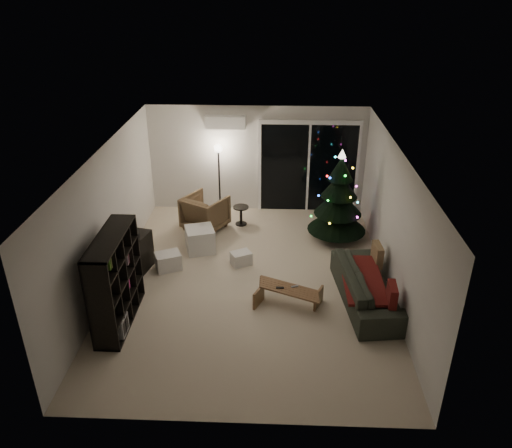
{
  "coord_description": "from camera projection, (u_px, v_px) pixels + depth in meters",
  "views": [
    {
      "loc": [
        0.43,
        -7.76,
        5.1
      ],
      "look_at": [
        0.1,
        0.3,
        1.05
      ],
      "focal_mm": 35.0,
      "sensor_mm": 36.0,
      "label": 1
    }
  ],
  "objects": [
    {
      "name": "remote_a",
      "position": [
        280.0,
        288.0,
        8.43
      ],
      "size": [
        0.14,
        0.04,
        0.02
      ],
      "primitive_type": "cube",
      "color": "black",
      "rests_on": "coffee_table"
    },
    {
      "name": "media_cabinet",
      "position": [
        129.0,
        260.0,
        9.22
      ],
      "size": [
        0.69,
        1.25,
        0.74
      ],
      "primitive_type": "cube",
      "rotation": [
        0.0,
        0.0,
        -0.23
      ],
      "color": "black",
      "rests_on": "floor"
    },
    {
      "name": "floor_lamp",
      "position": [
        219.0,
        182.0,
        11.48
      ],
      "size": [
        0.26,
        0.26,
        1.64
      ],
      "primitive_type": "cylinder",
      "color": "black",
      "rests_on": "floor"
    },
    {
      "name": "ottoman",
      "position": [
        200.0,
        240.0,
        10.18
      ],
      "size": [
        0.69,
        0.69,
        0.5
      ],
      "primitive_type": "cube",
      "rotation": [
        0.0,
        0.0,
        0.3
      ],
      "color": "silver",
      "rests_on": "floor"
    },
    {
      "name": "cardboard_box_b",
      "position": [
        241.0,
        258.0,
        9.74
      ],
      "size": [
        0.46,
        0.42,
        0.26
      ],
      "primitive_type": "cube",
      "rotation": [
        0.0,
        0.0,
        0.49
      ],
      "color": "silver",
      "rests_on": "floor"
    },
    {
      "name": "bookshelf",
      "position": [
        104.0,
        280.0,
        7.87
      ],
      "size": [
        0.66,
        1.6,
        1.56
      ],
      "primitive_type": null,
      "rotation": [
        0.0,
        0.0,
        0.18
      ],
      "color": "black",
      "rests_on": "floor"
    },
    {
      "name": "cushion_b",
      "position": [
        392.0,
        296.0,
        7.84
      ],
      "size": [
        0.15,
        0.42,
        0.41
      ],
      "primitive_type": "cube",
      "rotation": [
        0.0,
        0.0,
        -0.07
      ],
      "color": "maroon",
      "rests_on": "sofa"
    },
    {
      "name": "armchair",
      "position": [
        205.0,
        212.0,
        11.01
      ],
      "size": [
        1.14,
        1.15,
        0.77
      ],
      "primitive_type": "imported",
      "rotation": [
        0.0,
        0.0,
        2.61
      ],
      "color": "#4B3720",
      "rests_on": "floor"
    },
    {
      "name": "stereo",
      "position": [
        126.0,
        238.0,
        9.02
      ],
      "size": [
        0.37,
        0.44,
        0.16
      ],
      "primitive_type": "cube",
      "color": "black",
      "rests_on": "media_cabinet"
    },
    {
      "name": "coffee_table",
      "position": [
        289.0,
        297.0,
        8.51
      ],
      "size": [
        1.14,
        0.79,
        0.34
      ],
      "primitive_type": null,
      "rotation": [
        0.0,
        0.0,
        -0.42
      ],
      "color": "brown",
      "rests_on": "floor"
    },
    {
      "name": "christmas_tree",
      "position": [
        339.0,
        196.0,
        10.29
      ],
      "size": [
        1.5,
        1.5,
        2.0
      ],
      "primitive_type": "cone",
      "rotation": [
        0.0,
        0.0,
        -0.24
      ],
      "color": "black",
      "rests_on": "floor"
    },
    {
      "name": "sofa_throw",
      "position": [
        362.0,
        279.0,
        8.49
      ],
      "size": [
        0.66,
        1.53,
        0.05
      ],
      "primitive_type": "cube",
      "color": "maroon",
      "rests_on": "sofa"
    },
    {
      "name": "side_table",
      "position": [
        241.0,
        215.0,
        11.26
      ],
      "size": [
        0.45,
        0.45,
        0.44
      ],
      "primitive_type": "cylinder",
      "rotation": [
        0.0,
        0.0,
        -0.32
      ],
      "color": "black",
      "rests_on": "floor"
    },
    {
      "name": "remote_b",
      "position": [
        295.0,
        286.0,
        8.47
      ],
      "size": [
        0.13,
        0.08,
        0.02
      ],
      "primitive_type": "cube",
      "rotation": [
        0.0,
        0.0,
        0.35
      ],
      "color": "slate",
      "rests_on": "coffee_table"
    },
    {
      "name": "sofa",
      "position": [
        368.0,
        286.0,
        8.54
      ],
      "size": [
        1.07,
        2.21,
        0.62
      ],
      "primitive_type": "imported",
      "rotation": [
        0.0,
        0.0,
        1.69
      ],
      "color": "black",
      "rests_on": "floor"
    },
    {
      "name": "cushion_a",
      "position": [
        377.0,
        255.0,
        9.0
      ],
      "size": [
        0.16,
        0.42,
        0.41
      ],
      "primitive_type": "cube",
      "rotation": [
        0.0,
        0.0,
        0.09
      ],
      "color": "#9D7251",
      "rests_on": "sofa"
    },
    {
      "name": "cardboard_box_a",
      "position": [
        168.0,
        261.0,
        9.57
      ],
      "size": [
        0.57,
        0.51,
        0.33
      ],
      "primitive_type": "cube",
      "rotation": [
        0.0,
        0.0,
        0.42
      ],
      "color": "silver",
      "rests_on": "floor"
    },
    {
      "name": "room",
      "position": [
        276.0,
        199.0,
        10.09
      ],
      "size": [
        6.5,
        7.51,
        2.6
      ],
      "color": "beige",
      "rests_on": "ground"
    }
  ]
}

